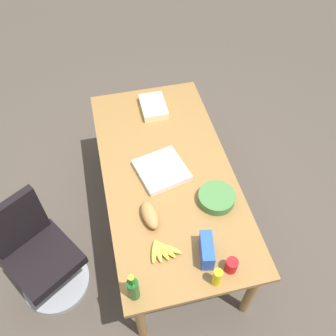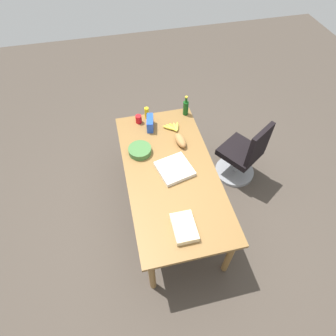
# 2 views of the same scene
# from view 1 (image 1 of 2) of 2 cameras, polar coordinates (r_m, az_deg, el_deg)

# --- Properties ---
(ground_plane) EXTENTS (10.00, 10.00, 0.00)m
(ground_plane) POSITION_cam_1_polar(r_m,az_deg,el_deg) (3.53, -0.10, -8.35)
(ground_plane) COLOR #463D34
(conference_table) EXTENTS (2.07, 1.02, 0.79)m
(conference_table) POSITION_cam_1_polar(r_m,az_deg,el_deg) (2.94, -0.12, -1.35)
(conference_table) COLOR brown
(conference_table) RESTS_ON ground
(office_chair) EXTENTS (0.66, 0.66, 0.99)m
(office_chair) POSITION_cam_1_polar(r_m,az_deg,el_deg) (3.08, -19.35, -13.38)
(office_chair) COLOR gray
(office_chair) RESTS_ON ground
(mustard_bottle) EXTENTS (0.06, 0.06, 0.16)m
(mustard_bottle) POSITION_cam_1_polar(r_m,az_deg,el_deg) (2.36, 7.77, -16.77)
(mustard_bottle) COLOR yellow
(mustard_bottle) RESTS_ON conference_table
(bread_loaf) EXTENTS (0.25, 0.14, 0.10)m
(bread_loaf) POSITION_cam_1_polar(r_m,az_deg,el_deg) (2.59, -2.87, -7.40)
(bread_loaf) COLOR #A97340
(bread_loaf) RESTS_ON conference_table
(pizza_box) EXTENTS (0.43, 0.43, 0.05)m
(pizza_box) POSITION_cam_1_polar(r_m,az_deg,el_deg) (2.85, -1.02, -0.35)
(pizza_box) COLOR silver
(pizza_box) RESTS_ON conference_table
(banana_bunch) EXTENTS (0.18, 0.23, 0.04)m
(banana_bunch) POSITION_cam_1_polar(r_m,az_deg,el_deg) (2.48, -0.93, -12.84)
(banana_bunch) COLOR yellow
(banana_bunch) RESTS_ON conference_table
(sheet_cake) EXTENTS (0.32, 0.22, 0.07)m
(sheet_cake) POSITION_cam_1_polar(r_m,az_deg,el_deg) (3.35, -2.32, 9.65)
(sheet_cake) COLOR beige
(sheet_cake) RESTS_ON conference_table
(chip_bag_blue) EXTENTS (0.23, 0.12, 0.15)m
(chip_bag_blue) POSITION_cam_1_polar(r_m,az_deg,el_deg) (2.44, 6.13, -12.76)
(chip_bag_blue) COLOR blue
(chip_bag_blue) RESTS_ON conference_table
(wine_bottle) EXTENTS (0.08, 0.08, 0.28)m
(wine_bottle) POSITION_cam_1_polar(r_m,az_deg,el_deg) (2.30, -5.51, -18.43)
(wine_bottle) COLOR #134A17
(wine_bottle) RESTS_ON conference_table
(salad_bowl) EXTENTS (0.35, 0.35, 0.07)m
(salad_bowl) POSITION_cam_1_polar(r_m,az_deg,el_deg) (2.70, 7.66, -4.71)
(salad_bowl) COLOR #3F6E37
(salad_bowl) RESTS_ON conference_table
(red_solo_cup) EXTENTS (0.10, 0.10, 0.11)m
(red_solo_cup) POSITION_cam_1_polar(r_m,az_deg,el_deg) (2.44, 9.99, -14.92)
(red_solo_cup) COLOR red
(red_solo_cup) RESTS_ON conference_table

